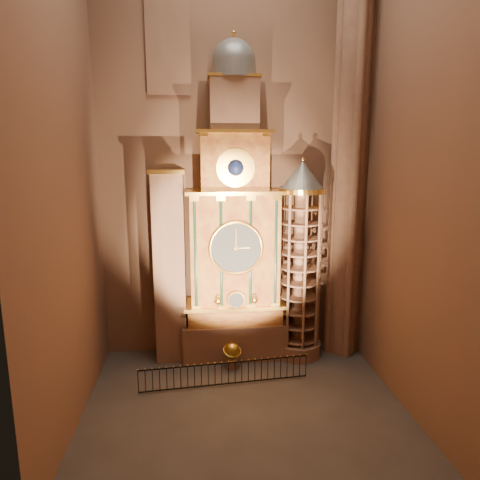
{
  "coord_description": "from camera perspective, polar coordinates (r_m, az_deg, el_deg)",
  "views": [
    {
      "loc": [
        -1.94,
        -17.02,
        10.9
      ],
      "look_at": [
        0.1,
        3.0,
        6.91
      ],
      "focal_mm": 32.0,
      "sensor_mm": 36.0,
      "label": 1
    }
  ],
  "objects": [
    {
      "name": "astronomical_clock",
      "position": [
        22.47,
        -0.77,
        0.39
      ],
      "size": [
        5.6,
        2.41,
        16.7
      ],
      "color": "#8C634C",
      "rests_on": "floor"
    },
    {
      "name": "portrait_tower",
      "position": [
        22.79,
        -9.33,
        -3.55
      ],
      "size": [
        1.8,
        1.6,
        10.2
      ],
      "color": "#8C634C",
      "rests_on": "floor"
    },
    {
      "name": "stair_turret",
      "position": [
        23.09,
        7.99,
        -3.01
      ],
      "size": [
        2.5,
        2.5,
        10.8
      ],
      "color": "#8C634C",
      "rests_on": "floor"
    },
    {
      "name": "wall_back",
      "position": [
        23.1,
        -1.03,
        11.47
      ],
      "size": [
        22.0,
        0.0,
        22.0
      ],
      "primitive_type": "plane",
      "rotation": [
        1.57,
        0.0,
        0.0
      ],
      "color": "brown",
      "rests_on": "floor"
    },
    {
      "name": "wall_left",
      "position": [
        17.76,
        -22.81,
        10.69
      ],
      "size": [
        0.0,
        22.0,
        22.0
      ],
      "primitive_type": "plane",
      "rotation": [
        1.57,
        0.0,
        1.57
      ],
      "color": "brown",
      "rests_on": "floor"
    },
    {
      "name": "iron_railing",
      "position": [
        21.46,
        -1.99,
        -17.39
      ],
      "size": [
        8.1,
        0.78,
        1.15
      ],
      "color": "black",
      "rests_on": "floor"
    },
    {
      "name": "wall_right",
      "position": [
        19.22,
        22.29,
        10.7
      ],
      "size": [
        0.0,
        22.0,
        22.0
      ],
      "primitive_type": "plane",
      "rotation": [
        1.57,
        0.0,
        -1.57
      ],
      "color": "brown",
      "rests_on": "floor"
    },
    {
      "name": "gothic_pier",
      "position": [
        23.44,
        14.51,
        11.12
      ],
      "size": [
        2.04,
        2.04,
        22.0
      ],
      "color": "#8C634C",
      "rests_on": "floor"
    },
    {
      "name": "stained_glass_window",
      "position": [
        23.64,
        -9.61,
        24.78
      ],
      "size": [
        2.2,
        0.14,
        5.2
      ],
      "color": "navy",
      "rests_on": "wall_back"
    },
    {
      "name": "floor",
      "position": [
        20.3,
        0.61,
        -21.25
      ],
      "size": [
        14.0,
        14.0,
        0.0
      ],
      "primitive_type": "plane",
      "color": "#383330",
      "rests_on": "ground"
    },
    {
      "name": "celestial_globe",
      "position": [
        22.86,
        -1.04,
        -14.87
      ],
      "size": [
        1.21,
        1.18,
        1.41
      ],
      "color": "#8C634C",
      "rests_on": "floor"
    }
  ]
}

